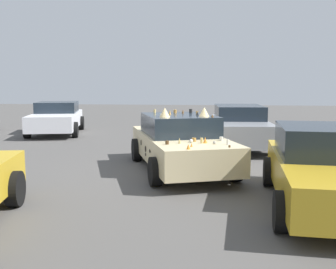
{
  "coord_description": "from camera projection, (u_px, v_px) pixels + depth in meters",
  "views": [
    {
      "loc": [
        -9.66,
        -0.7,
        2.18
      ],
      "look_at": [
        0.0,
        0.3,
        0.9
      ],
      "focal_mm": 41.73,
      "sensor_mm": 36.0,
      "label": 1
    }
  ],
  "objects": [
    {
      "name": "ground_plane",
      "position": [
        180.0,
        170.0,
        9.88
      ],
      "size": [
        60.0,
        60.0,
        0.0
      ],
      "primitive_type": "plane",
      "color": "#514F4C"
    },
    {
      "name": "parked_sedan_behind_right",
      "position": [
        326.0,
        168.0,
        6.88
      ],
      "size": [
        4.4,
        2.23,
        1.42
      ],
      "rotation": [
        0.0,
        0.0,
        3.06
      ],
      "color": "gold",
      "rests_on": "ground"
    },
    {
      "name": "parked_sedan_behind_left",
      "position": [
        57.0,
        118.0,
        17.01
      ],
      "size": [
        4.75,
        2.8,
        1.37
      ],
      "rotation": [
        0.0,
        0.0,
        3.37
      ],
      "color": "white",
      "rests_on": "ground"
    },
    {
      "name": "parked_sedan_near_right",
      "position": [
        239.0,
        126.0,
        13.36
      ],
      "size": [
        4.63,
        2.1,
        1.42
      ],
      "rotation": [
        0.0,
        0.0,
        3.19
      ],
      "color": "gray",
      "rests_on": "ground"
    },
    {
      "name": "art_car_decorated",
      "position": [
        180.0,
        142.0,
        9.82
      ],
      "size": [
        4.87,
        3.11,
        1.61
      ],
      "rotation": [
        0.0,
        0.0,
        3.46
      ],
      "color": "beige",
      "rests_on": "ground"
    }
  ]
}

